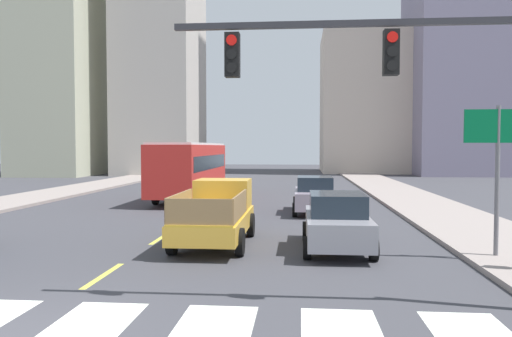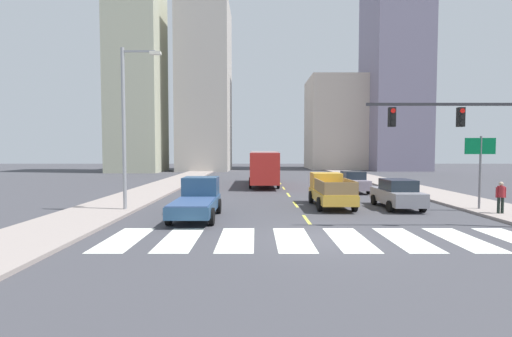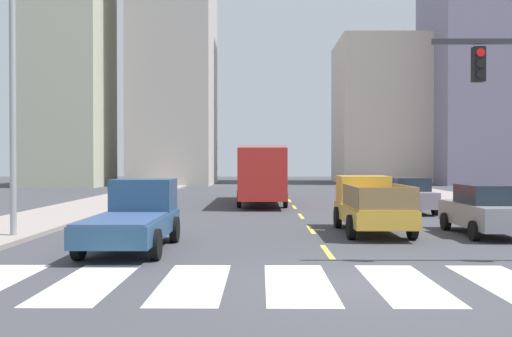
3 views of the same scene
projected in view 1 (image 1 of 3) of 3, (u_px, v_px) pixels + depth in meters
name	position (u px, v px, depth m)	size (l,w,h in m)	color
sidewalk_right	(429.00, 207.00, 24.97)	(3.95, 110.00, 0.15)	gray
sidewalk_left	(5.00, 203.00, 26.93)	(3.95, 110.00, 0.15)	gray
lane_dash_0	(104.00, 275.00, 12.02)	(0.16, 2.40, 0.01)	#D1CC47
lane_dash_1	(161.00, 238.00, 17.00)	(0.16, 2.40, 0.01)	#D1CC47
lane_dash_2	(193.00, 217.00, 21.97)	(0.16, 2.40, 0.01)	#D1CC47
lane_dash_3	(212.00, 204.00, 26.95)	(0.16, 2.40, 0.01)	#D1CC47
lane_dash_4	(226.00, 195.00, 31.93)	(0.16, 2.40, 0.01)	#D1CC47
lane_dash_5	(236.00, 189.00, 36.90)	(0.16, 2.40, 0.01)	#D1CC47
lane_dash_6	(244.00, 184.00, 41.88)	(0.16, 2.40, 0.01)	#D1CC47
lane_dash_7	(250.00, 180.00, 46.85)	(0.16, 2.40, 0.01)	#D1CC47
pickup_stakebed	(217.00, 213.00, 16.19)	(2.18, 5.20, 1.96)	gold
city_bus	(191.00, 166.00, 29.56)	(2.72, 10.80, 3.32)	red
sedan_far	(315.00, 195.00, 23.24)	(2.02, 4.40, 1.72)	gray
sedan_near_right	(337.00, 222.00, 14.94)	(2.02, 4.40, 1.72)	gray
traffic_signal_gantry	(446.00, 90.00, 9.27)	(7.55, 0.27, 6.00)	#2D2D33
direction_sign_green	(497.00, 149.00, 13.44)	(1.70, 0.12, 4.20)	slate
block_mid_left	(56.00, 18.00, 53.58)	(7.85, 8.65, 33.80)	#B3B499
block_mid_right	(363.00, 104.00, 61.32)	(10.06, 11.32, 16.80)	beige
block_low_left	(161.00, 51.00, 56.99)	(8.39, 11.05, 28.01)	#B6ADA4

